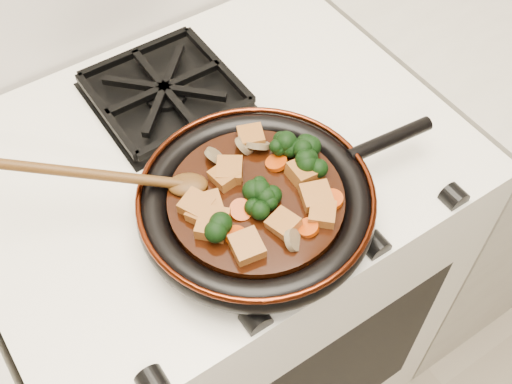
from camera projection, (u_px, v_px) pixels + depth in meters
stove at (222, 288)px, 1.36m from camera, size 0.76×0.60×0.90m
burner_grate_front at (259, 207)px, 0.92m from camera, size 0.23×0.23×0.03m
burner_grate_back at (165, 92)px, 1.06m from camera, size 0.23×0.23×0.03m
skillet at (257, 203)px, 0.89m from camera, size 0.46×0.33×0.05m
braising_sauce at (256, 201)px, 0.88m from camera, size 0.24×0.24×0.02m
tofu_cube_0 at (197, 206)px, 0.86m from camera, size 0.05×0.05×0.02m
tofu_cube_1 at (213, 224)px, 0.84m from camera, size 0.06×0.06×0.03m
tofu_cube_2 at (322, 214)px, 0.85m from camera, size 0.05×0.05×0.02m
tofu_cube_3 at (208, 206)px, 0.86m from camera, size 0.05×0.05×0.02m
tofu_cube_4 at (283, 224)px, 0.84m from camera, size 0.04×0.05×0.03m
tofu_cube_5 at (225, 177)px, 0.89m from camera, size 0.04×0.04×0.02m
tofu_cube_6 at (229, 171)px, 0.89m from camera, size 0.05×0.05×0.02m
tofu_cube_7 at (316, 197)px, 0.86m from camera, size 0.05×0.05×0.02m
tofu_cube_8 at (201, 213)px, 0.85m from camera, size 0.05×0.04×0.02m
tofu_cube_9 at (305, 172)px, 0.89m from camera, size 0.05×0.04×0.03m
tofu_cube_10 at (251, 137)px, 0.93m from camera, size 0.05×0.05×0.02m
tofu_cube_11 at (247, 247)px, 0.82m from camera, size 0.04×0.05×0.03m
broccoli_floret_0 at (220, 232)px, 0.83m from camera, size 0.07×0.07×0.07m
broccoli_floret_1 at (261, 203)px, 0.86m from camera, size 0.09×0.08×0.06m
broccoli_floret_2 at (261, 193)px, 0.87m from camera, size 0.08×0.07×0.06m
broccoli_floret_3 at (301, 149)px, 0.91m from camera, size 0.08×0.09×0.07m
broccoli_floret_4 at (279, 147)px, 0.91m from camera, size 0.08×0.08×0.06m
broccoli_floret_5 at (310, 167)px, 0.89m from camera, size 0.09×0.09×0.07m
carrot_coin_0 at (332, 199)px, 0.87m from camera, size 0.03×0.03×0.01m
carrot_coin_1 at (241, 210)px, 0.86m from camera, size 0.03×0.03×0.02m
carrot_coin_2 at (202, 201)px, 0.86m from camera, size 0.03×0.03×0.02m
carrot_coin_3 at (308, 228)px, 0.84m from camera, size 0.03×0.03×0.02m
carrot_coin_4 at (236, 236)px, 0.83m from camera, size 0.03×0.03×0.02m
carrot_coin_5 at (277, 163)px, 0.90m from camera, size 0.03×0.03×0.02m
mushroom_slice_0 at (257, 145)px, 0.92m from camera, size 0.05×0.05×0.03m
mushroom_slice_1 at (215, 156)px, 0.91m from camera, size 0.03×0.03×0.03m
mushroom_slice_2 at (293, 240)px, 0.82m from camera, size 0.04×0.04×0.03m
mushroom_slice_3 at (244, 145)px, 0.92m from camera, size 0.03×0.04×0.03m
wooden_spoon at (124, 178)px, 0.86m from camera, size 0.16×0.11×0.28m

